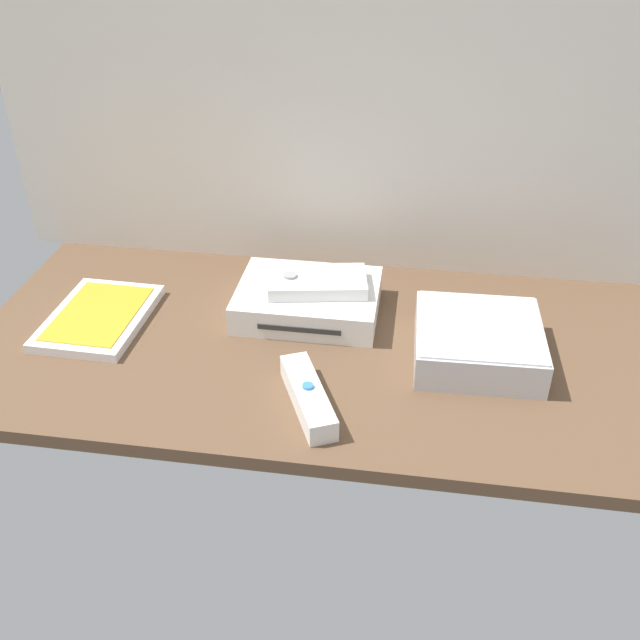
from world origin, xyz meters
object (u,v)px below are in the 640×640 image
at_px(remote_wand, 308,397).
at_px(game_console, 308,300).
at_px(game_case, 99,317).
at_px(mini_computer, 478,341).
at_px(remote_classic_pad, 317,282).

bearing_deg(remote_wand, game_console, 74.62).
height_order(game_case, remote_wand, remote_wand).
relative_size(game_console, remote_wand, 1.41).
relative_size(game_console, game_case, 1.09).
height_order(game_console, game_case, game_console).
bearing_deg(game_console, remote_wand, -80.81).
height_order(mini_computer, game_case, mini_computer).
distance_m(game_console, remote_classic_pad, 0.03).
bearing_deg(game_console, mini_computer, -17.34).
xyz_separation_m(mini_computer, remote_classic_pad, (-0.23, 0.08, 0.03)).
relative_size(mini_computer, game_case, 0.90).
bearing_deg(game_case, remote_wand, -21.76).
xyz_separation_m(game_console, mini_computer, (0.25, -0.08, 0.00)).
relative_size(game_case, remote_wand, 1.29).
relative_size(game_case, remote_classic_pad, 1.24).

